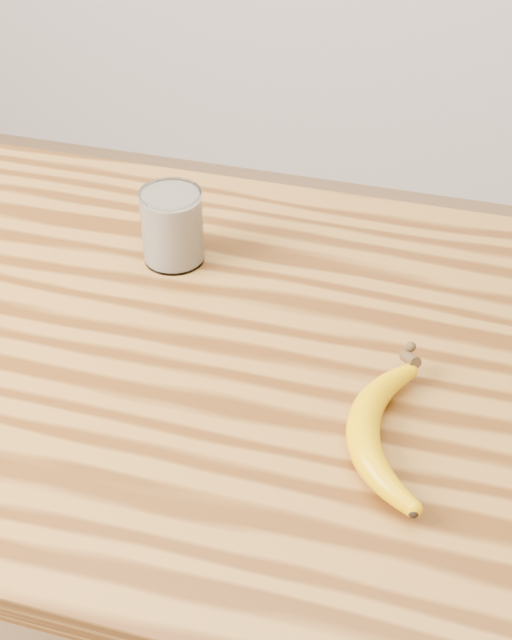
# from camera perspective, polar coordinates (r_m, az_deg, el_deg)

# --- Properties ---
(table) EXTENTS (1.20, 0.80, 0.90)m
(table) POSITION_cam_1_polar(r_m,az_deg,el_deg) (1.20, -4.02, -5.94)
(table) COLOR #9A6728
(table) RESTS_ON ground
(smoothie_glass) EXTENTS (0.08, 0.08, 0.11)m
(smoothie_glass) POSITION_cam_1_polar(r_m,az_deg,el_deg) (1.22, -5.37, 5.97)
(smoothie_glass) COLOR white
(smoothie_glass) RESTS_ON table
(banana) EXTENTS (0.16, 0.32, 0.04)m
(banana) POSITION_cam_1_polar(r_m,az_deg,el_deg) (0.97, 6.79, -7.00)
(banana) COLOR #ECAC00
(banana) RESTS_ON table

